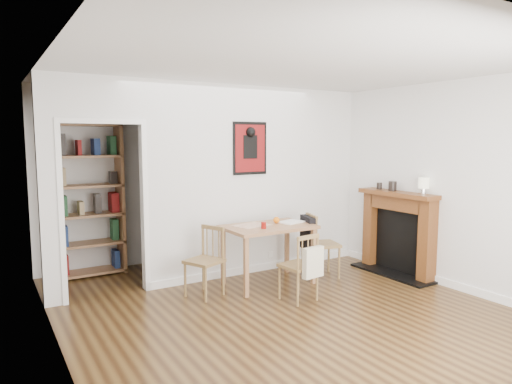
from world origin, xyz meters
TOP-DOWN VIEW (x-y plane):
  - ground at (0.00, 0.00)m, footprint 5.20×5.20m
  - room_shell at (0.10, 1.34)m, footprint 5.20×5.20m
  - dining_table at (0.36, 0.79)m, footprint 1.13×0.72m
  - chair_left at (-0.55, 0.80)m, footprint 0.55×0.55m
  - chair_right at (1.15, 0.69)m, footprint 0.59×0.54m
  - chair_front at (0.33, 0.10)m, footprint 0.45×0.49m
  - bookshelf at (-1.52, 2.40)m, footprint 0.89×0.36m
  - fireplace at (2.16, 0.25)m, footprint 0.45×1.25m
  - red_glass at (0.19, 0.65)m, footprint 0.07×0.07m
  - orange_fruit at (0.53, 0.87)m, footprint 0.09×0.09m
  - placemat at (0.17, 0.91)m, footprint 0.51×0.43m
  - notebook at (0.73, 0.81)m, footprint 0.37×0.31m
  - mantel_lamp at (2.15, -0.15)m, footprint 0.14×0.14m
  - ceramic_jar_a at (2.13, 0.35)m, footprint 0.11×0.11m
  - ceramic_jar_b at (2.12, 0.59)m, footprint 0.08×0.08m

SIDE VIEW (x-z plane):
  - ground at x=0.00m, z-range 0.00..0.00m
  - chair_front at x=0.33m, z-range 0.01..0.81m
  - chair_left at x=-0.55m, z-range 0.00..0.84m
  - chair_right at x=1.15m, z-range 0.02..0.89m
  - fireplace at x=2.16m, z-range 0.04..1.20m
  - dining_table at x=0.36m, z-range 0.29..1.07m
  - placemat at x=0.17m, z-range 0.77..0.78m
  - notebook at x=0.73m, z-range 0.77..0.79m
  - red_glass at x=0.19m, z-range 0.77..0.86m
  - orange_fruit at x=0.53m, z-range 0.77..0.86m
  - bookshelf at x=-1.52m, z-range -0.01..2.10m
  - ceramic_jar_b at x=2.12m, z-range 1.16..1.26m
  - ceramic_jar_a at x=2.13m, z-range 1.16..1.29m
  - mantel_lamp at x=2.15m, z-range 1.19..1.40m
  - room_shell at x=0.10m, z-range -1.30..3.90m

